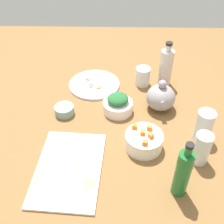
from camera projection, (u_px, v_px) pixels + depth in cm
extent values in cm
cube|color=brown|center=(112.00, 123.00, 122.32)|extent=(190.00, 190.00, 3.00)
cube|color=white|center=(69.00, 168.00, 101.48)|extent=(36.17, 25.44, 1.00)
cylinder|color=white|center=(94.00, 84.00, 140.70)|extent=(25.22, 25.22, 1.20)
cylinder|color=white|center=(118.00, 107.00, 124.53)|extent=(13.15, 13.15, 5.04)
cylinder|color=white|center=(144.00, 141.00, 107.95)|extent=(14.62, 14.62, 6.45)
cylinder|color=#7EA29D|center=(64.00, 110.00, 123.61)|extent=(8.55, 8.55, 3.98)
ellipsoid|color=gray|center=(161.00, 98.00, 124.29)|extent=(13.10, 12.85, 11.51)
sphere|color=#97879B|center=(163.00, 84.00, 119.55)|extent=(3.67, 3.67, 3.67)
cylinder|color=gray|center=(162.00, 103.00, 119.15)|extent=(5.38, 2.00, 3.93)
cylinder|color=silver|center=(166.00, 68.00, 136.29)|extent=(6.39, 6.39, 18.41)
cylinder|color=silver|center=(169.00, 48.00, 129.23)|extent=(2.88, 2.88, 3.11)
cylinder|color=black|center=(169.00, 44.00, 127.81)|extent=(3.19, 3.19, 1.20)
cylinder|color=#20682D|center=(182.00, 174.00, 88.81)|extent=(5.06, 5.06, 18.76)
cylinder|color=#20682D|center=(189.00, 151.00, 81.57)|extent=(2.28, 2.28, 3.28)
cylinder|color=black|center=(190.00, 146.00, 80.10)|extent=(2.53, 2.53, 1.20)
cylinder|color=white|center=(204.00, 126.00, 109.42)|extent=(6.95, 6.95, 13.29)
cylinder|color=white|center=(202.00, 148.00, 100.62)|extent=(6.17, 6.17, 13.14)
cylinder|color=white|center=(143.00, 76.00, 139.01)|extent=(7.23, 7.23, 9.18)
cube|color=orange|center=(151.00, 136.00, 104.38)|extent=(2.38, 2.38, 1.80)
cube|color=orange|center=(135.00, 126.00, 108.15)|extent=(2.04, 2.04, 1.80)
cube|color=orange|center=(145.00, 143.00, 101.69)|extent=(2.30, 2.30, 1.80)
cube|color=orange|center=(150.00, 128.00, 107.55)|extent=(2.28, 2.28, 1.80)
cube|color=orange|center=(143.00, 132.00, 105.67)|extent=(1.94, 1.94, 1.80)
ellipsoid|color=#256431|center=(118.00, 99.00, 121.61)|extent=(9.94, 10.48, 3.88)
cube|color=white|center=(99.00, 81.00, 140.11)|extent=(2.36, 2.36, 2.20)
cube|color=silver|center=(88.00, 77.00, 142.37)|extent=(3.11, 3.11, 2.20)
cube|color=silver|center=(91.00, 84.00, 138.07)|extent=(3.09, 3.09, 2.20)
cube|color=#E3F6CB|center=(98.00, 86.00, 137.05)|extent=(2.70, 2.70, 2.20)
pyramid|color=beige|center=(50.00, 160.00, 102.33)|extent=(6.67, 6.75, 2.43)
pyramid|color=beige|center=(68.00, 183.00, 94.87)|extent=(8.10, 8.13, 2.10)
pyramid|color=beige|center=(86.00, 181.00, 95.11)|extent=(5.79, 6.13, 3.00)
pyramid|color=beige|center=(77.00, 166.00, 99.97)|extent=(4.80, 4.27, 2.91)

